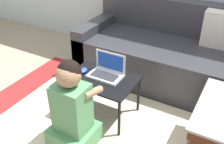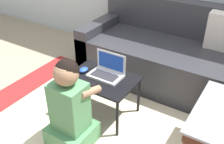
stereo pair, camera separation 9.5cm
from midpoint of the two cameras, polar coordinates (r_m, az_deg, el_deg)
The scene contains 7 objects.
ground_plane at distance 2.32m, azimuth -0.36°, elevation -12.43°, with size 16.00×16.00×0.00m, color gray.
area_rug at distance 2.35m, azimuth -3.91°, elevation -11.54°, with size 2.21×1.71×0.01m.
couch at distance 2.91m, azimuth 13.06°, elevation 3.60°, with size 1.79×0.87×0.81m.
laptop_desk at distance 2.29m, azimuth -1.02°, elevation -2.22°, with size 0.59×0.42×0.38m.
laptop at distance 2.28m, azimuth 0.05°, elevation -0.04°, with size 0.29×0.19×0.20m.
computer_mouse at distance 2.36m, azimuth -5.03°, elevation 0.48°, with size 0.07×0.10×0.03m.
person_seated at distance 2.01m, azimuth -7.74°, elevation -8.10°, with size 0.33×0.38×0.76m.
Camera 2 is at (0.95, -1.38, 1.61)m, focal length 42.00 mm.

